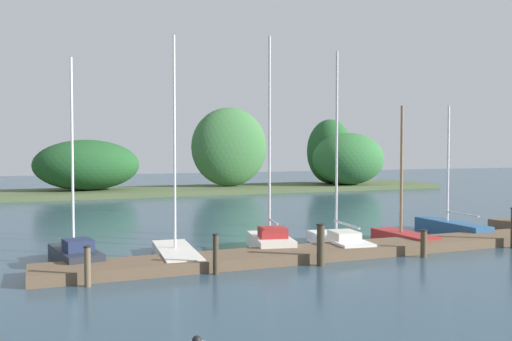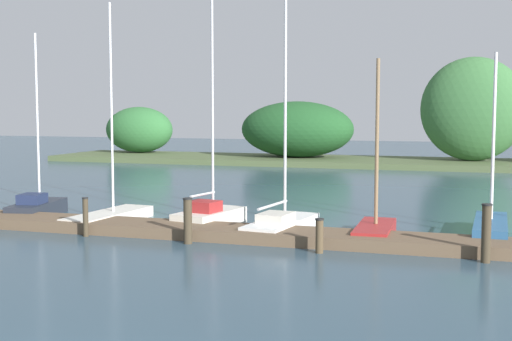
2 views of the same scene
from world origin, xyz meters
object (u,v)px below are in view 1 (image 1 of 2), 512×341
sailboat_1 (176,251)px  sailboat_3 (338,238)px  sailboat_5 (449,226)px  mooring_piling_0 (87,266)px  sailboat_2 (270,239)px  sailboat_0 (75,253)px  mooring_piling_2 (321,245)px  mooring_piling_1 (216,254)px  sailboat_4 (402,234)px  mooring_piling_3 (424,243)px

sailboat_1 → sailboat_3: sailboat_1 is taller
sailboat_5 → mooring_piling_0: bearing=105.0°
sailboat_2 → mooring_piling_0: (-6.77, -3.00, 0.15)m
sailboat_0 → sailboat_1: sailboat_1 is taller
sailboat_2 → sailboat_3: 2.68m
sailboat_1 → mooring_piling_2: sailboat_1 is taller
sailboat_3 → mooring_piling_1: size_ratio=6.09×
sailboat_4 → mooring_piling_1: 9.04m
sailboat_0 → sailboat_2: 6.91m
sailboat_3 → mooring_piling_1: sailboat_3 is taller
sailboat_1 → mooring_piling_2: bearing=-118.8°
sailboat_2 → sailboat_5: 9.06m
sailboat_5 → mooring_piling_2: sailboat_5 is taller
sailboat_4 → mooring_piling_1: bearing=104.5°
sailboat_0 → sailboat_4: size_ratio=1.22×
mooring_piling_1 → mooring_piling_3: mooring_piling_1 is taller
sailboat_0 → sailboat_2: bearing=-100.7°
mooring_piling_3 → mooring_piling_1: bearing=178.2°
sailboat_2 → mooring_piling_2: bearing=-160.1°
sailboat_0 → mooring_piling_3: size_ratio=6.95×
mooring_piling_3 → mooring_piling_2: bearing=178.2°
sailboat_5 → mooring_piling_1: (-12.09, -3.65, 0.28)m
sailboat_1 → sailboat_5: (12.68, 1.00, 0.06)m
mooring_piling_2 → mooring_piling_3: size_ratio=1.41×
mooring_piling_2 → sailboat_4: bearing=26.8°
sailboat_3 → sailboat_4: bearing=-82.7°
sailboat_1 → mooring_piling_3: size_ratio=7.88×
sailboat_0 → mooring_piling_3: bearing=-115.9°
sailboat_1 → sailboat_4: 9.28m
sailboat_0 → mooring_piling_3: (11.38, -3.22, 0.11)m
mooring_piling_1 → mooring_piling_2: 3.52m
sailboat_4 → sailboat_3: bearing=88.4°
sailboat_3 → sailboat_2: bearing=88.3°
mooring_piling_0 → sailboat_3: bearing=15.3°
sailboat_0 → mooring_piling_0: 3.08m
sailboat_0 → mooring_piling_2: sailboat_0 is taller
sailboat_4 → mooring_piling_2: bearing=115.2°
sailboat_2 → mooring_piling_0: size_ratio=7.06×
mooring_piling_2 → mooring_piling_3: bearing=-1.8°
sailboat_0 → sailboat_2: size_ratio=0.85×
sailboat_5 → sailboat_4: bearing=110.4°
mooring_piling_0 → mooring_piling_2: bearing=-0.2°
sailboat_2 → mooring_piling_0: bearing=125.2°
mooring_piling_1 → sailboat_2: bearing=43.7°
mooring_piling_2 → mooring_piling_3: 4.01m
sailboat_3 → mooring_piling_0: 9.76m
mooring_piling_3 → sailboat_5: bearing=40.4°
mooring_piling_2 → sailboat_0: bearing=157.2°
sailboat_5 → mooring_piling_1: 12.63m
sailboat_0 → mooring_piling_1: bearing=-137.9°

